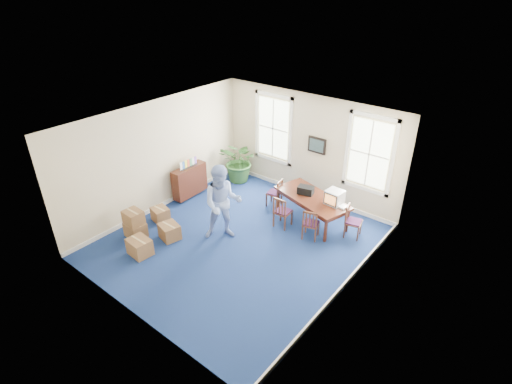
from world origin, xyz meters
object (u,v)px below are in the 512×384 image
Objects in this scene: crt_tv at (334,197)px; chair_near_left at (283,211)px; conference_table at (311,208)px; credenza at (190,183)px; potted_plant at (240,162)px; cardboard_boxes at (143,224)px; man at (222,203)px.

crt_tv reaches higher than chair_near_left.
conference_table is 0.87m from chair_near_left.
conference_table is 3.84m from credenza.
chair_near_left is 2.99m from potted_plant.
chair_near_left reaches higher than conference_table.
cardboard_boxes is at bearing -131.66° from crt_tv.
crt_tv is at bearing -146.96° from chair_near_left.
man reaches higher than chair_near_left.
conference_table is at bearing 49.31° from cardboard_boxes.
credenza reaches higher than cardboard_boxes.
potted_plant is (-3.76, 0.54, -0.23)m from crt_tv.
credenza is (-2.28, 0.95, -0.56)m from man.
cardboard_boxes is (0.66, -2.30, -0.06)m from credenza.
crt_tv is 4.50m from credenza.
chair_near_left is (-0.45, -0.74, 0.09)m from conference_table.
potted_plant is at bearing 79.27° from man.
crt_tv is 5.10m from cardboard_boxes.
chair_near_left is 0.66× the size of cardboard_boxes.
credenza is at bearing 114.17° from man.
potted_plant reaches higher than cardboard_boxes.
potted_plant is (-3.11, 0.59, 0.34)m from conference_table.
conference_table is at bearing 16.42° from credenza.
credenza is (-3.21, -0.44, 0.00)m from chair_near_left.
chair_near_left is at bearing 6.27° from credenza.
cardboard_boxes is at bearing 44.08° from chair_near_left.
chair_near_left is at bearing -104.59° from conference_table.
conference_table is 1.54× the size of potted_plant.
crt_tv is at bearing -8.24° from potted_plant.
chair_near_left is at bearing -139.78° from crt_tv.
credenza is 0.84× the size of potted_plant.
crt_tv is at bearing 14.47° from credenza.
chair_near_left is 3.24m from credenza.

